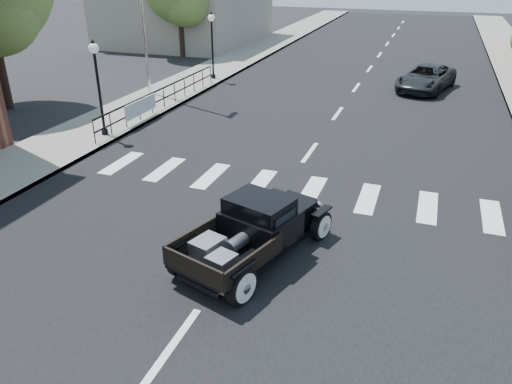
% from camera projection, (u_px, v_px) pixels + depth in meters
% --- Properties ---
extents(ground, '(120.00, 120.00, 0.00)m').
position_uv_depth(ground, '(236.00, 257.00, 11.27)').
color(ground, black).
rests_on(ground, ground).
extents(road, '(14.00, 80.00, 0.02)m').
position_uv_depth(road, '(350.00, 97.00, 24.05)').
color(road, black).
rests_on(road, ground).
extents(road_markings, '(12.00, 60.00, 0.06)m').
position_uv_depth(road_markings, '(328.00, 128.00, 19.79)').
color(road_markings, silver).
rests_on(road_markings, ground).
extents(sidewalk_left, '(3.00, 80.00, 0.15)m').
position_uv_depth(sidewalk_left, '(190.00, 82.00, 26.57)').
color(sidewalk_left, gray).
rests_on(sidewalk_left, ground).
extents(low_building_left, '(10.00, 12.00, 5.00)m').
position_uv_depth(low_building_left, '(187.00, 8.00, 38.57)').
color(low_building_left, gray).
rests_on(low_building_left, ground).
extents(railing, '(0.08, 10.00, 1.00)m').
position_uv_depth(railing, '(164.00, 96.00, 21.71)').
color(railing, black).
rests_on(railing, sidewalk_left).
extents(banner, '(0.04, 2.20, 0.60)m').
position_uv_depth(banner, '(142.00, 113.00, 20.06)').
color(banner, silver).
rests_on(banner, sidewalk_left).
extents(lamp_post_b, '(0.36, 0.36, 3.43)m').
position_uv_depth(lamp_post_b, '(99.00, 89.00, 17.87)').
color(lamp_post_b, black).
rests_on(lamp_post_b, sidewalk_left).
extents(lamp_post_c, '(0.36, 0.36, 3.43)m').
position_uv_depth(lamp_post_c, '(212.00, 46.00, 26.39)').
color(lamp_post_c, black).
rests_on(lamp_post_c, sidewalk_left).
extents(big_tree_far, '(4.47, 4.47, 6.57)m').
position_uv_depth(big_tree_far, '(180.00, 5.00, 32.37)').
color(big_tree_far, '#526E2F').
rests_on(big_tree_far, ground).
extents(hotrod_pickup, '(3.13, 4.58, 1.45)m').
position_uv_depth(hotrod_pickup, '(254.00, 229.00, 10.96)').
color(hotrod_pickup, black).
rests_on(hotrod_pickup, ground).
extents(second_car, '(3.11, 4.83, 1.24)m').
position_uv_depth(second_car, '(426.00, 78.00, 24.99)').
color(second_car, black).
rests_on(second_car, ground).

